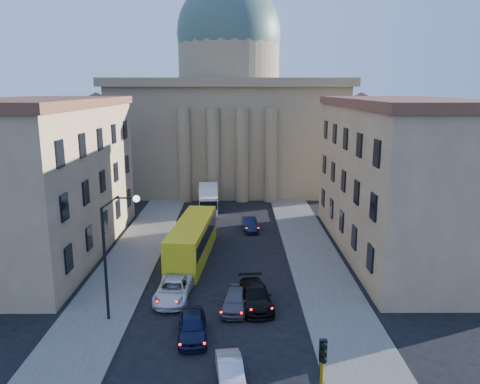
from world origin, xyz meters
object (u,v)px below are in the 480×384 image
Objects in this scene: street_lamp at (112,247)px; car_right_near at (230,372)px; traffic_light at (322,373)px; box_truck at (208,199)px; car_left_near at (192,326)px; city_bus at (192,239)px.

car_right_near is at bearing -41.47° from street_lamp.
box_truck is at bearing 101.10° from traffic_light.
traffic_light is 0.70× the size of box_truck.
car_left_near is 0.74× the size of box_truck.
street_lamp reaches higher than city_bus.
city_bus is (-1.32, 14.35, 1.11)m from car_left_near.
car_left_near is 0.36× the size of city_bus.
city_bus is 2.06× the size of box_truck.
car_left_near is 1.16× the size of car_right_near.
city_bus is at bearing 89.73° from car_left_near.
street_lamp is 1.44× the size of box_truck.
traffic_light is 0.95× the size of car_left_near.
street_lamp is 2.26× the size of car_right_near.
car_right_near is at bearing 145.41° from traffic_light.
street_lamp is 1.95× the size of car_left_near.
box_truck reaches higher than car_right_near.
car_right_near is 19.54m from city_bus.
street_lamp is (-12.27, 10.00, 2.70)m from traffic_light.
traffic_light is 40.06m from box_truck.
city_bus is at bearing 110.25° from traffic_light.
street_lamp reaches higher than box_truck.
car_right_near is 0.64× the size of box_truck.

